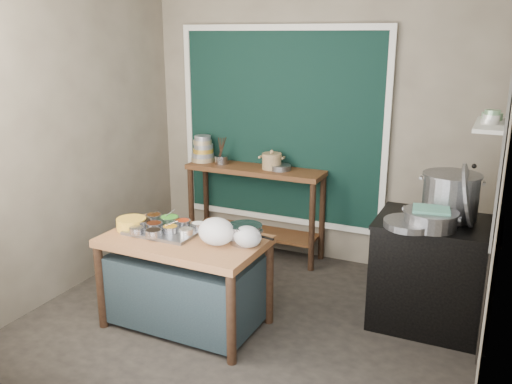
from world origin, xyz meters
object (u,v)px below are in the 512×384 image
at_px(prep_table, 185,282).
at_px(yellow_basin, 131,224).
at_px(stock_pot, 450,196).
at_px(saucepan, 245,234).
at_px(stove_block, 433,275).
at_px(back_counter, 255,211).
at_px(condiment_tray, 165,231).
at_px(steamer, 430,219).
at_px(utensil_cup, 222,160).
at_px(ceramic_crock, 272,162).

bearing_deg(prep_table, yellow_basin, -177.92).
bearing_deg(stock_pot, saucepan, -147.75).
distance_m(stove_block, saucepan, 1.55).
distance_m(back_counter, stove_block, 2.04).
bearing_deg(condiment_tray, back_counter, 86.86).
height_order(prep_table, yellow_basin, yellow_basin).
relative_size(yellow_basin, stock_pot, 0.53).
relative_size(back_counter, condiment_tray, 2.59).
bearing_deg(steamer, prep_table, -159.11).
height_order(stove_block, condiment_tray, stove_block).
bearing_deg(utensil_cup, ceramic_crock, 1.59).
xyz_separation_m(stove_block, condiment_tray, (-1.98, -0.80, 0.34)).
bearing_deg(condiment_tray, ceramic_crock, 80.24).
bearing_deg(saucepan, stove_block, 42.58).
relative_size(back_counter, stove_block, 1.61).
xyz_separation_m(back_counter, stove_block, (1.90, -0.73, -0.05)).
relative_size(condiment_tray, steamer, 1.37).
distance_m(condiment_tray, utensil_cup, 1.57).
distance_m(saucepan, steamer, 1.38).
relative_size(back_counter, yellow_basin, 6.09).
xyz_separation_m(stove_block, utensil_cup, (-2.29, 0.72, 0.57)).
relative_size(condiment_tray, stock_pot, 1.24).
distance_m(prep_table, ceramic_crock, 1.72).
relative_size(yellow_basin, utensil_cup, 1.63).
height_order(utensil_cup, steamer, utensil_cup).
distance_m(stove_block, ceramic_crock, 1.96).
relative_size(stove_block, utensil_cup, 6.14).
bearing_deg(stove_block, condiment_tray, -157.95).
distance_m(back_counter, utensil_cup, 0.65).
xyz_separation_m(back_counter, saucepan, (0.60, -1.47, 0.35)).
bearing_deg(utensil_cup, steamer, -22.04).
bearing_deg(yellow_basin, stove_block, 20.76).
xyz_separation_m(saucepan, ceramic_crock, (-0.42, 1.48, 0.20)).
bearing_deg(saucepan, ceramic_crock, 118.79).
height_order(back_counter, stove_block, back_counter).
xyz_separation_m(utensil_cup, steamer, (2.25, -0.91, -0.05)).
xyz_separation_m(back_counter, utensil_cup, (-0.39, -0.01, 0.52)).
distance_m(back_counter, yellow_basin, 1.66).
xyz_separation_m(stove_block, saucepan, (-1.30, -0.74, 0.40)).
bearing_deg(stove_block, back_counter, 158.98).
xyz_separation_m(utensil_cup, stock_pot, (2.35, -0.60, 0.06)).
distance_m(prep_table, stock_pot, 2.19).
bearing_deg(condiment_tray, utensil_cup, 101.18).
bearing_deg(condiment_tray, steamer, 17.61).
height_order(prep_table, stock_pot, stock_pot).
height_order(yellow_basin, saucepan, saucepan).
xyz_separation_m(condiment_tray, utensil_cup, (-0.30, 1.53, 0.23)).
bearing_deg(utensil_cup, stock_pot, -14.43).
distance_m(back_counter, steamer, 2.13).
bearing_deg(stock_pot, back_counter, 162.68).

